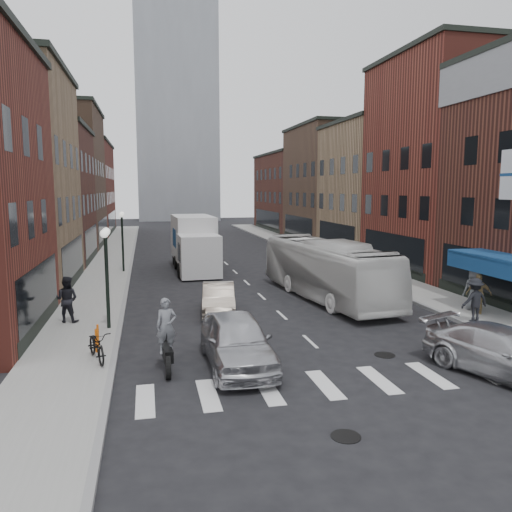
% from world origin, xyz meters
% --- Properties ---
extents(ground, '(160.00, 160.00, 0.00)m').
position_xyz_m(ground, '(0.00, 0.00, 0.00)').
color(ground, black).
rests_on(ground, ground).
extents(sidewalk_left, '(3.00, 74.00, 0.15)m').
position_xyz_m(sidewalk_left, '(-8.50, 22.00, 0.07)').
color(sidewalk_left, gray).
rests_on(sidewalk_left, ground).
extents(sidewalk_right, '(3.00, 74.00, 0.15)m').
position_xyz_m(sidewalk_right, '(8.50, 22.00, 0.07)').
color(sidewalk_right, gray).
rests_on(sidewalk_right, ground).
extents(curb_left, '(0.20, 74.00, 0.16)m').
position_xyz_m(curb_left, '(-7.00, 22.00, 0.00)').
color(curb_left, gray).
rests_on(curb_left, ground).
extents(curb_right, '(0.20, 74.00, 0.16)m').
position_xyz_m(curb_right, '(7.00, 22.00, 0.00)').
color(curb_right, gray).
rests_on(curb_right, ground).
extents(crosswalk_stripes, '(12.00, 2.20, 0.01)m').
position_xyz_m(crosswalk_stripes, '(0.00, -3.00, 0.00)').
color(crosswalk_stripes, silver).
rests_on(crosswalk_stripes, ground).
extents(bldg_left_mid_b, '(10.30, 10.20, 10.30)m').
position_xyz_m(bldg_left_mid_b, '(-14.99, 24.00, 5.15)').
color(bldg_left_mid_b, '#4C231B').
rests_on(bldg_left_mid_b, ground).
extents(bldg_left_far_a, '(10.30, 12.20, 13.30)m').
position_xyz_m(bldg_left_far_a, '(-14.99, 35.00, 6.65)').
color(bldg_left_far_a, brown).
rests_on(bldg_left_far_a, ground).
extents(bldg_left_far_b, '(10.30, 16.20, 11.30)m').
position_xyz_m(bldg_left_far_b, '(-14.99, 49.00, 5.65)').
color(bldg_left_far_b, maroon).
rests_on(bldg_left_far_b, ground).
extents(bldg_right_mid_a, '(10.30, 10.20, 14.30)m').
position_xyz_m(bldg_right_mid_a, '(15.00, 14.00, 7.15)').
color(bldg_right_mid_a, maroon).
rests_on(bldg_right_mid_a, ground).
extents(bldg_right_mid_b, '(10.30, 10.20, 11.30)m').
position_xyz_m(bldg_right_mid_b, '(14.99, 24.00, 5.65)').
color(bldg_right_mid_b, '#886B4B').
rests_on(bldg_right_mid_b, ground).
extents(bldg_right_far_a, '(10.30, 12.20, 12.30)m').
position_xyz_m(bldg_right_far_a, '(14.99, 35.00, 6.15)').
color(bldg_right_far_a, brown).
rests_on(bldg_right_far_a, ground).
extents(bldg_right_far_b, '(10.30, 16.20, 10.30)m').
position_xyz_m(bldg_right_far_b, '(14.99, 49.00, 5.15)').
color(bldg_right_far_b, '#4C231B').
rests_on(bldg_right_far_b, ground).
extents(awning_blue, '(1.80, 5.00, 0.78)m').
position_xyz_m(awning_blue, '(8.93, 2.50, 2.63)').
color(awning_blue, navy).
rests_on(awning_blue, ground).
extents(distant_tower, '(14.00, 14.00, 50.00)m').
position_xyz_m(distant_tower, '(0.00, 78.00, 25.00)').
color(distant_tower, '#9399A0').
rests_on(distant_tower, ground).
extents(streetlamp_near, '(0.32, 1.22, 4.11)m').
position_xyz_m(streetlamp_near, '(-7.40, 4.00, 2.91)').
color(streetlamp_near, black).
rests_on(streetlamp_near, ground).
extents(streetlamp_far, '(0.32, 1.22, 4.11)m').
position_xyz_m(streetlamp_far, '(-7.40, 18.00, 2.91)').
color(streetlamp_far, black).
rests_on(streetlamp_far, ground).
extents(bike_rack, '(0.08, 0.68, 0.80)m').
position_xyz_m(bike_rack, '(-7.60, 1.30, 0.55)').
color(bike_rack, '#D8590C').
rests_on(bike_rack, sidewalk_left).
extents(box_truck, '(2.82, 8.65, 3.73)m').
position_xyz_m(box_truck, '(-2.61, 18.12, 1.84)').
color(box_truck, silver).
rests_on(box_truck, ground).
extents(motorcycle_rider, '(0.66, 2.27, 2.31)m').
position_xyz_m(motorcycle_rider, '(-5.32, -0.84, 1.08)').
color(motorcycle_rider, black).
rests_on(motorcycle_rider, ground).
extents(transit_bus, '(3.79, 11.20, 3.06)m').
position_xyz_m(transit_bus, '(3.12, 7.79, 1.53)').
color(transit_bus, silver).
rests_on(transit_bus, ground).
extents(sedan_left_near, '(2.03, 4.97, 1.69)m').
position_xyz_m(sedan_left_near, '(-3.12, -0.93, 0.84)').
color(sedan_left_near, '#B6B6BB').
rests_on(sedan_left_near, ground).
extents(sedan_left_far, '(1.95, 4.23, 1.34)m').
position_xyz_m(sedan_left_far, '(-2.71, 6.00, 0.67)').
color(sedan_left_far, '#AE9F8D').
rests_on(sedan_left_far, ground).
extents(curb_car, '(3.72, 5.48, 1.47)m').
position_xyz_m(curb_car, '(4.61, -3.59, 0.74)').
color(curb_car, '#BBBCC0').
rests_on(curb_car, ground).
extents(parked_bicycle, '(1.21, 2.01, 1.00)m').
position_xyz_m(parked_bicycle, '(-7.50, 0.15, 0.65)').
color(parked_bicycle, black).
rests_on(parked_bicycle, sidewalk_left).
extents(ped_left_solo, '(1.05, 0.80, 1.92)m').
position_xyz_m(ped_left_solo, '(-9.13, 5.29, 1.11)').
color(ped_left_solo, black).
rests_on(ped_left_solo, sidewalk_left).
extents(ped_right_a, '(1.22, 0.66, 1.83)m').
position_xyz_m(ped_right_a, '(7.40, 1.73, 1.06)').
color(ped_right_a, black).
rests_on(ped_right_a, sidewalk_right).
extents(ped_right_b, '(1.18, 0.93, 1.80)m').
position_xyz_m(ped_right_b, '(8.36, 2.79, 1.05)').
color(ped_right_b, olive).
rests_on(ped_right_b, sidewalk_right).
extents(ped_right_c, '(1.02, 0.73, 1.95)m').
position_xyz_m(ped_right_c, '(8.66, 3.53, 1.13)').
color(ped_right_c, slate).
rests_on(ped_right_c, sidewalk_right).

